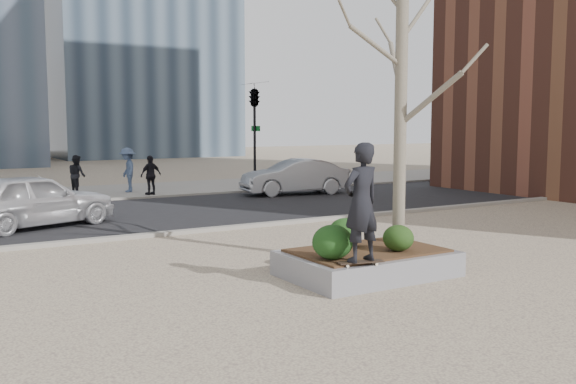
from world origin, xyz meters
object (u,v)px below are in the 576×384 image
skateboarder (361,202)px  police_car (33,200)px  skateboard (360,263)px  planter (367,264)px

skateboarder → police_car: bearing=-76.9°
skateboarder → skateboard: bearing=173.6°
skateboard → skateboarder: size_ratio=0.40×
skateboarder → police_car: (-3.46, 9.80, -0.75)m
skateboard → police_car: 10.39m
skateboarder → police_car: 10.42m
skateboard → skateboarder: bearing=-165.7°
skateboarder → planter: bearing=-140.0°
skateboard → skateboarder: 1.02m
planter → skateboard: 1.24m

